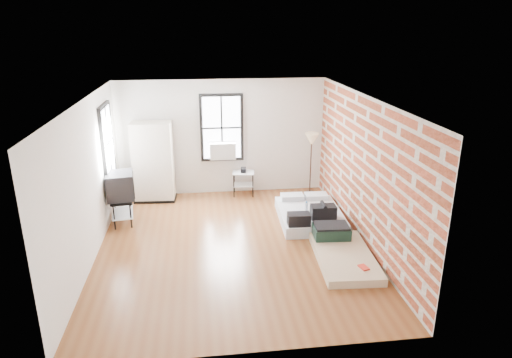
{
  "coord_description": "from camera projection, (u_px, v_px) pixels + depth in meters",
  "views": [
    {
      "loc": [
        -0.53,
        -7.81,
        4.04
      ],
      "look_at": [
        0.5,
        0.3,
        1.23
      ],
      "focal_mm": 32.0,
      "sensor_mm": 36.0,
      "label": 1
    }
  ],
  "objects": [
    {
      "name": "wardrobe",
      "position": [
        153.0,
        162.0,
        10.69
      ],
      "size": [
        0.99,
        0.61,
        1.89
      ],
      "rotation": [
        0.0,
        0.0,
        -0.06
      ],
      "color": "black",
      "rests_on": "ground"
    },
    {
      "name": "ground",
      "position": [
        232.0,
        246.0,
        8.71
      ],
      "size": [
        6.0,
        6.0,
        0.0
      ],
      "primitive_type": "plane",
      "color": "brown",
      "rests_on": "ground"
    },
    {
      "name": "room_shell",
      "position": [
        242.0,
        153.0,
        8.51
      ],
      "size": [
        5.02,
        6.02,
        2.8
      ],
      "color": "silver",
      "rests_on": "ground"
    },
    {
      "name": "floor_lamp",
      "position": [
        312.0,
        142.0,
        11.03
      ],
      "size": [
        0.33,
        0.33,
        1.52
      ],
      "color": "black",
      "rests_on": "ground"
    },
    {
      "name": "mattress_bare",
      "position": [
        341.0,
        250.0,
        8.29
      ],
      "size": [
        1.08,
        1.89,
        0.4
      ],
      "rotation": [
        0.0,
        0.0,
        -0.06
      ],
      "color": "#C6B78F",
      "rests_on": "ground"
    },
    {
      "name": "tv_stand",
      "position": [
        121.0,
        187.0,
        9.49
      ],
      "size": [
        0.63,
        0.84,
        1.11
      ],
      "rotation": [
        0.0,
        0.0,
        0.14
      ],
      "color": "black",
      "rests_on": "ground"
    },
    {
      "name": "mattress_main",
      "position": [
        310.0,
        214.0,
        9.77
      ],
      "size": [
        1.37,
        1.81,
        0.57
      ],
      "rotation": [
        0.0,
        0.0,
        -0.04
      ],
      "color": "silver",
      "rests_on": "ground"
    },
    {
      "name": "side_table",
      "position": [
        243.0,
        177.0,
        11.17
      ],
      "size": [
        0.57,
        0.47,
        0.69
      ],
      "rotation": [
        0.0,
        0.0,
        -0.11
      ],
      "color": "black",
      "rests_on": "ground"
    }
  ]
}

